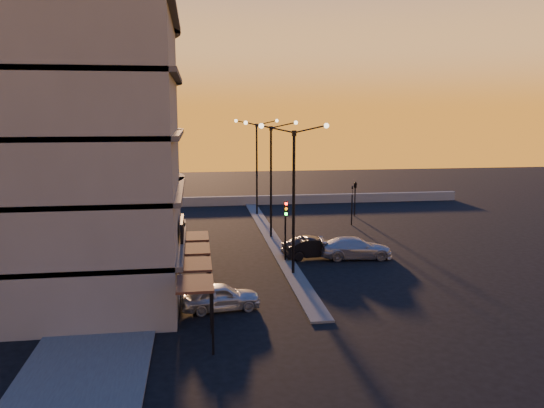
{
  "coord_description": "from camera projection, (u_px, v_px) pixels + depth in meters",
  "views": [
    {
      "loc": [
        -5.93,
        -31.83,
        10.14
      ],
      "look_at": [
        -0.5,
        5.91,
        3.55
      ],
      "focal_mm": 35.0,
      "sensor_mm": 36.0,
      "label": 1
    }
  ],
  "objects": [
    {
      "name": "streetlamp_mid",
      "position": [
        271.0,
        170.0,
        42.4
      ],
      "size": [
        4.32,
        0.32,
        9.51
      ],
      "color": "black",
      "rests_on": "ground"
    },
    {
      "name": "median",
      "position": [
        271.0,
        237.0,
        43.35
      ],
      "size": [
        1.2,
        36.0,
        0.12
      ],
      "primitive_type": "cube",
      "color": "#4B4B49",
      "rests_on": "ground"
    },
    {
      "name": "car_hatchback",
      "position": [
        221.0,
        297.0,
        27.53
      ],
      "size": [
        4.28,
        2.12,
        1.4
      ],
      "primitive_type": "imported",
      "rotation": [
        0.0,
        0.0,
        1.69
      ],
      "color": "#B2B7BB",
      "rests_on": "ground"
    },
    {
      "name": "car_wagon",
      "position": [
        356.0,
        248.0,
        37.27
      ],
      "size": [
        5.26,
        2.45,
        1.49
      ],
      "primitive_type": "imported",
      "rotation": [
        0.0,
        0.0,
        1.5
      ],
      "color": "#ACADB4",
      "rests_on": "ground"
    },
    {
      "name": "streetlamp_near",
      "position": [
        294.0,
        187.0,
        32.65
      ],
      "size": [
        4.32,
        0.32,
        9.51
      ],
      "color": "black",
      "rests_on": "ground"
    },
    {
      "name": "signal_east_a",
      "position": [
        352.0,
        204.0,
        48.05
      ],
      "size": [
        0.13,
        0.16,
        3.6
      ],
      "color": "black",
      "rests_on": "ground"
    },
    {
      "name": "sidewalk_west",
      "position": [
        131.0,
        263.0,
        36.02
      ],
      "size": [
        5.0,
        40.0,
        0.12
      ],
      "primitive_type": "cube",
      "color": "#4B4B49",
      "rests_on": "ground"
    },
    {
      "name": "signal_east_b",
      "position": [
        355.0,
        185.0,
        51.96
      ],
      "size": [
        0.42,
        1.99,
        3.6
      ],
      "color": "black",
      "rests_on": "ground"
    },
    {
      "name": "building",
      "position": [
        49.0,
        80.0,
        29.64
      ],
      "size": [
        14.35,
        17.08,
        25.0
      ],
      "color": "slate",
      "rests_on": "ground"
    },
    {
      "name": "car_sedan",
      "position": [
        314.0,
        247.0,
        37.45
      ],
      "size": [
        4.59,
        2.02,
        1.46
      ],
      "primitive_type": "imported",
      "rotation": [
        0.0,
        0.0,
        1.68
      ],
      "color": "black",
      "rests_on": "ground"
    },
    {
      "name": "streetlamp_far",
      "position": [
        257.0,
        159.0,
        52.16
      ],
      "size": [
        4.32,
        0.32,
        9.51
      ],
      "color": "black",
      "rests_on": "ground"
    },
    {
      "name": "traffic_light_main",
      "position": [
        286.0,
        221.0,
        35.91
      ],
      "size": [
        0.28,
        0.44,
        4.25
      ],
      "color": "black",
      "rests_on": "ground"
    },
    {
      "name": "ground",
      "position": [
        293.0,
        274.0,
        33.6
      ],
      "size": [
        120.0,
        120.0,
        0.0
      ],
      "primitive_type": "plane",
      "color": "black",
      "rests_on": "ground"
    },
    {
      "name": "parapet",
      "position": [
        269.0,
        200.0,
        59.16
      ],
      "size": [
        44.0,
        0.5,
        1.0
      ],
      "primitive_type": "cube",
      "color": "slate",
      "rests_on": "ground"
    }
  ]
}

